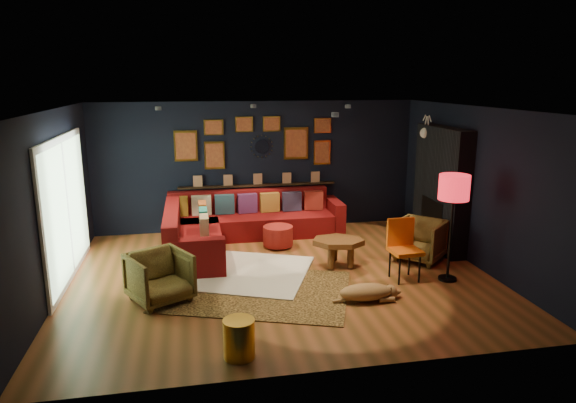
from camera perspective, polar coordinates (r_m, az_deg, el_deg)
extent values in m
plane|color=#97512B|center=(8.16, -0.78, -8.28)|extent=(6.50, 6.50, 0.00)
plane|color=black|center=(10.45, -3.46, 3.94)|extent=(6.50, 0.00, 6.50)
plane|color=black|center=(5.19, 4.52, -5.97)|extent=(6.50, 0.00, 6.50)
plane|color=black|center=(7.90, -24.70, -0.39)|extent=(0.00, 5.50, 5.50)
plane|color=black|center=(8.92, 20.21, 1.49)|extent=(0.00, 5.50, 5.50)
plane|color=silver|center=(7.59, -0.85, 10.26)|extent=(6.50, 6.50, 0.00)
cube|color=maroon|center=(10.18, -4.12, -2.62)|extent=(3.20, 0.95, 0.42)
cube|color=maroon|center=(10.41, -4.39, 0.13)|extent=(3.20, 0.24, 0.46)
cube|color=maroon|center=(10.47, 5.14, -1.55)|extent=(0.22, 0.95, 0.64)
cube|color=maroon|center=(9.06, -10.39, -4.85)|extent=(0.95, 2.20, 0.42)
cube|color=maroon|center=(8.95, -12.77, -2.39)|extent=(0.24, 2.20, 0.46)
cube|color=maroon|center=(8.08, -10.33, -6.31)|extent=(0.95, 0.22, 0.64)
cube|color=#A27522|center=(10.16, -12.13, -0.53)|extent=(0.38, 0.14, 0.38)
cube|color=#BCAA8F|center=(10.16, -9.59, -0.42)|extent=(0.38, 0.14, 0.38)
cube|color=#244255|center=(10.17, -7.06, -0.31)|extent=(0.38, 0.14, 0.38)
cube|color=#56265A|center=(10.21, -4.54, -0.19)|extent=(0.38, 0.14, 0.38)
cube|color=#AF732B|center=(10.27, -2.04, -0.08)|extent=(0.38, 0.14, 0.38)
cube|color=#2D2945|center=(10.35, 0.42, 0.03)|extent=(0.38, 0.14, 0.38)
cube|color=maroon|center=(10.44, 2.84, 0.13)|extent=(0.38, 0.14, 0.38)
cube|color=#95431B|center=(9.62, -9.47, -1.19)|extent=(0.14, 0.38, 0.38)
cube|color=#1A6964|center=(9.14, -9.38, -1.97)|extent=(0.14, 0.38, 0.38)
cube|color=tan|center=(8.66, -9.28, -2.83)|extent=(0.14, 0.38, 0.38)
cube|color=black|center=(10.45, -3.38, 1.82)|extent=(3.20, 0.12, 0.04)
cube|color=gold|center=(10.27, -11.29, 6.08)|extent=(0.45, 0.03, 0.60)
cube|color=#A45729|center=(10.25, -11.29, 6.06)|extent=(0.38, 0.01, 0.51)
cube|color=gold|center=(10.30, -8.17, 5.10)|extent=(0.40, 0.03, 0.55)
cube|color=#A45729|center=(10.29, -8.16, 5.09)|extent=(0.34, 0.01, 0.47)
cube|color=gold|center=(10.24, -8.27, 8.15)|extent=(0.38, 0.03, 0.30)
cube|color=#A45729|center=(10.22, -8.26, 8.14)|extent=(0.32, 0.01, 0.25)
cube|color=gold|center=(10.48, 0.90, 6.48)|extent=(0.50, 0.03, 0.65)
cube|color=#A45729|center=(10.47, 0.92, 6.47)|extent=(0.42, 0.01, 0.55)
cube|color=gold|center=(10.63, 3.81, 5.47)|extent=(0.35, 0.03, 0.50)
cube|color=#A45729|center=(10.62, 3.83, 5.45)|extent=(0.30, 0.01, 0.42)
cube|color=gold|center=(10.57, 3.85, 8.42)|extent=(0.35, 0.03, 0.30)
cube|color=#A45729|center=(10.55, 3.88, 8.41)|extent=(0.30, 0.01, 0.25)
cube|color=gold|center=(10.28, -4.90, 8.54)|extent=(0.35, 0.03, 0.30)
cube|color=#A45729|center=(10.26, -4.89, 8.53)|extent=(0.30, 0.01, 0.25)
cube|color=gold|center=(10.35, -1.84, 8.61)|extent=(0.35, 0.03, 0.30)
cube|color=#A45729|center=(10.33, -1.82, 8.61)|extent=(0.30, 0.01, 0.25)
cylinder|color=silver|center=(10.37, -2.92, 6.11)|extent=(0.28, 0.03, 0.28)
cone|color=gold|center=(10.40, -1.71, 6.15)|extent=(0.03, 0.16, 0.03)
cone|color=gold|center=(10.39, -1.81, 6.60)|extent=(0.04, 0.16, 0.04)
cone|color=gold|center=(10.37, -2.07, 6.99)|extent=(0.04, 0.16, 0.04)
cone|color=gold|center=(10.36, -2.47, 7.24)|extent=(0.04, 0.16, 0.04)
cone|color=gold|center=(10.34, -2.93, 7.32)|extent=(0.03, 0.16, 0.03)
cone|color=gold|center=(10.34, -3.40, 7.22)|extent=(0.04, 0.16, 0.04)
cone|color=gold|center=(10.33, -3.79, 6.94)|extent=(0.04, 0.16, 0.04)
cone|color=gold|center=(10.33, -4.05, 6.54)|extent=(0.04, 0.16, 0.04)
cone|color=gold|center=(10.34, -4.13, 6.07)|extent=(0.03, 0.16, 0.03)
cone|color=gold|center=(10.36, -4.03, 5.62)|extent=(0.04, 0.16, 0.04)
cone|color=gold|center=(10.37, -3.76, 5.23)|extent=(0.04, 0.16, 0.04)
cone|color=gold|center=(10.39, -3.37, 4.99)|extent=(0.04, 0.16, 0.04)
cone|color=gold|center=(10.40, -2.90, 4.91)|extent=(0.03, 0.16, 0.03)
cone|color=gold|center=(10.41, -2.44, 5.02)|extent=(0.04, 0.16, 0.04)
cone|color=gold|center=(10.41, -2.06, 5.29)|extent=(0.04, 0.16, 0.04)
cone|color=gold|center=(10.41, -1.80, 5.68)|extent=(0.04, 0.16, 0.04)
cube|color=black|center=(9.66, 16.64, 1.40)|extent=(0.30, 1.60, 2.20)
cube|color=black|center=(9.78, 16.07, -2.34)|extent=(0.20, 0.80, 0.90)
cone|color=white|center=(10.00, 16.16, 7.35)|extent=(0.35, 0.28, 0.28)
sphere|color=white|center=(9.90, 15.01, 7.36)|extent=(0.20, 0.20, 0.20)
cylinder|color=white|center=(9.84, 15.33, 8.31)|extent=(0.02, 0.10, 0.28)
cylinder|color=white|center=(9.95, 15.03, 8.37)|extent=(0.02, 0.10, 0.28)
cube|color=white|center=(8.51, -23.45, -0.74)|extent=(0.04, 2.80, 2.20)
cube|color=#A7D09F|center=(8.50, -23.29, -0.73)|extent=(0.01, 2.60, 2.00)
cube|color=white|center=(8.50, -23.26, -0.73)|extent=(0.02, 0.06, 2.00)
cylinder|color=black|center=(8.69, -14.23, 10.00)|extent=(0.10, 0.10, 0.06)
cylinder|color=black|center=(9.15, -3.88, 10.53)|extent=(0.10, 0.10, 0.06)
cylinder|color=black|center=(9.10, 6.67, 10.45)|extent=(0.10, 0.10, 0.06)
cylinder|color=black|center=(6.95, 5.27, 9.58)|extent=(0.10, 0.10, 0.06)
cube|color=silver|center=(8.37, -6.63, -7.69)|extent=(3.00, 2.64, 0.03)
cube|color=#AF803F|center=(7.62, -3.56, -9.87)|extent=(3.13, 2.68, 0.02)
cylinder|color=brown|center=(8.34, 4.80, -6.30)|extent=(0.11, 0.11, 0.35)
cylinder|color=brown|center=(8.43, 6.96, -6.13)|extent=(0.11, 0.11, 0.35)
cylinder|color=brown|center=(8.73, 5.17, -5.39)|extent=(0.11, 0.11, 0.35)
cylinder|color=maroon|center=(9.46, -1.12, -3.82)|extent=(0.55, 0.55, 0.36)
imported|color=olive|center=(7.37, -14.08, -7.91)|extent=(1.00, 0.98, 0.78)
imported|color=olive|center=(9.02, 14.41, -3.96)|extent=(1.03, 1.03, 0.78)
cylinder|color=gold|center=(5.91, -5.46, -14.90)|extent=(0.36, 0.36, 0.45)
cylinder|color=black|center=(7.93, 12.29, -7.46)|extent=(0.03, 0.03, 0.47)
cylinder|color=black|center=(8.08, 14.41, -7.18)|extent=(0.03, 0.03, 0.47)
cylinder|color=black|center=(8.21, 11.25, -6.68)|extent=(0.03, 0.03, 0.47)
cylinder|color=black|center=(8.36, 13.31, -6.43)|extent=(0.03, 0.03, 0.47)
cube|color=orange|center=(8.07, 12.90, -5.38)|extent=(0.47, 0.47, 0.06)
cube|color=orange|center=(8.15, 12.38, -3.30)|extent=(0.45, 0.08, 0.44)
cylinder|color=black|center=(8.39, 17.27, -8.17)|extent=(0.28, 0.28, 0.04)
cylinder|color=black|center=(8.16, 17.60, -3.67)|extent=(0.04, 0.04, 1.33)
cylinder|color=red|center=(7.98, 17.98, 1.52)|extent=(0.45, 0.45, 0.38)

